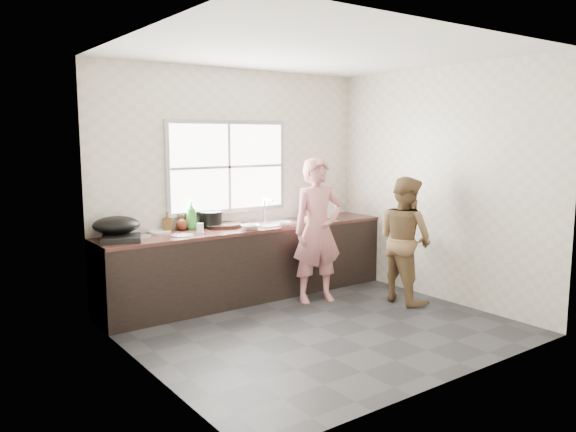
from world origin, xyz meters
TOP-DOWN VIEW (x-y plane):
  - floor at (0.00, 0.00)m, footprint 3.60×3.20m
  - ceiling at (0.00, 0.00)m, footprint 3.60×3.20m
  - wall_back at (0.00, 1.60)m, footprint 3.60×0.01m
  - wall_left at (-1.80, 0.00)m, footprint 0.01×3.20m
  - wall_right at (1.80, 0.00)m, footprint 0.01×3.20m
  - wall_front at (0.00, -1.60)m, footprint 3.60×0.01m
  - cabinet at (0.00, 1.29)m, footprint 3.60×0.62m
  - countertop at (0.00, 1.29)m, footprint 3.60×0.64m
  - sink at (0.35, 1.29)m, footprint 0.55×0.45m
  - faucet at (0.35, 1.49)m, footprint 0.02×0.02m
  - window_frame at (-0.10, 1.59)m, footprint 1.60×0.05m
  - window_glazing at (-0.10, 1.57)m, footprint 1.50×0.01m
  - woman at (0.57, 0.72)m, footprint 0.64×0.50m
  - person_side at (1.39, 0.12)m, footprint 0.58×0.73m
  - cutting_board at (-0.26, 1.44)m, footprint 0.53×0.53m
  - cleaver at (-0.39, 1.36)m, footprint 0.24×0.16m
  - bowl_mince at (-0.09, 1.11)m, footprint 0.28×0.28m
  - bowl_crabs at (0.71, 1.08)m, footprint 0.22×0.22m
  - bowl_held at (0.35, 1.08)m, footprint 0.23×0.23m
  - black_pot at (-0.40, 1.49)m, footprint 0.31×0.31m
  - plate_food at (-1.01, 1.52)m, footprint 0.25×0.25m
  - bottle_green at (-0.63, 1.52)m, footprint 0.16×0.16m
  - bottle_brown_tall at (-0.92, 1.52)m, footprint 0.11×0.11m
  - bottle_brown_short at (-0.75, 1.52)m, footprint 0.16×0.16m
  - glass_jar at (-0.67, 1.24)m, footprint 0.10×0.10m
  - burner at (-1.54, 1.25)m, footprint 0.49×0.49m
  - wok at (-1.54, 1.39)m, footprint 0.52×0.52m
  - dish_rack at (1.06, 1.28)m, footprint 0.45×0.39m
  - pot_lid_left at (-1.30, 1.37)m, footprint 0.26×0.26m
  - pot_lid_right at (-0.91, 1.19)m, footprint 0.25×0.25m

SIDE VIEW (x-z plane):
  - floor at x=0.00m, z-range -0.01..0.00m
  - cabinet at x=0.00m, z-range 0.00..0.82m
  - person_side at x=1.39m, z-range 0.00..1.46m
  - woman at x=0.57m, z-range 0.00..1.56m
  - countertop at x=0.00m, z-range 0.82..0.86m
  - sink at x=0.35m, z-range 0.85..0.88m
  - pot_lid_left at x=-1.30m, z-range 0.86..0.87m
  - pot_lid_right at x=-0.91m, z-range 0.86..0.87m
  - plate_food at x=-1.01m, z-range 0.86..0.88m
  - cutting_board at x=-0.26m, z-range 0.86..0.90m
  - bowl_mince at x=-0.09m, z-range 0.86..0.91m
  - burner at x=-1.54m, z-range 0.86..0.92m
  - bowl_crabs at x=0.71m, z-range 0.86..0.92m
  - bowl_held at x=0.35m, z-range 0.86..0.93m
  - cleaver at x=-0.39m, z-range 0.90..0.91m
  - glass_jar at x=-0.67m, z-range 0.86..0.97m
  - bottle_brown_short at x=-0.75m, z-range 0.86..1.02m
  - black_pot at x=-0.40m, z-range 0.86..1.05m
  - bottle_brown_tall at x=-0.92m, z-range 0.86..1.06m
  - dish_rack at x=1.06m, z-range 0.86..1.14m
  - wok at x=-1.54m, z-range 0.92..1.10m
  - faucet at x=0.35m, z-range 0.86..1.16m
  - bottle_green at x=-0.63m, z-range 0.86..1.19m
  - wall_back at x=0.00m, z-range 0.00..2.70m
  - wall_left at x=-1.80m, z-range 0.00..2.70m
  - wall_right at x=1.80m, z-range 0.00..2.70m
  - wall_front at x=0.00m, z-range 0.00..2.70m
  - window_glazing at x=-0.10m, z-range 1.05..2.05m
  - window_frame at x=-0.10m, z-range 1.00..2.10m
  - ceiling at x=0.00m, z-range 2.70..2.71m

